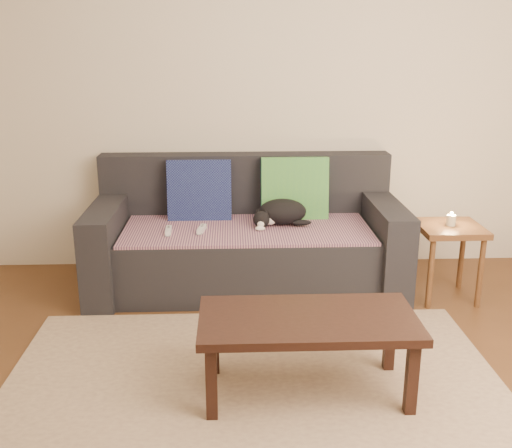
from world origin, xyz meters
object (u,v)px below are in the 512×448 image
wii_remote_b (202,229)px  coffee_table (308,326)px  wii_remote_a (168,231)px  cat (281,213)px  sofa (247,242)px  side_table (449,238)px

wii_remote_b → coffee_table: bearing=-146.5°
wii_remote_a → cat: bearing=-79.7°
cat → wii_remote_b: size_ratio=2.66×
wii_remote_b → cat: bearing=-65.8°
sofa → side_table: bearing=-13.0°
cat → wii_remote_b: cat is taller
cat → side_table: cat is taller
cat → wii_remote_a: cat is taller
wii_remote_a → sofa: bearing=-72.5°
cat → coffee_table: 1.40m
sofa → side_table: size_ratio=4.16×
wii_remote_a → wii_remote_b: (0.22, 0.03, 0.00)m
wii_remote_a → coffee_table: (0.77, -1.23, -0.10)m
sofa → coffee_table: (0.25, -1.41, 0.05)m
wii_remote_a → side_table: 1.84m
wii_remote_a → side_table: side_table is taller
sofa → side_table: (1.32, -0.31, 0.11)m
cat → side_table: size_ratio=0.79×
wii_remote_b → wii_remote_a: bearing=106.3°
cat → side_table: 1.13m
cat → coffee_table: (0.02, -1.39, -0.16)m
cat → wii_remote_b: bearing=-163.0°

